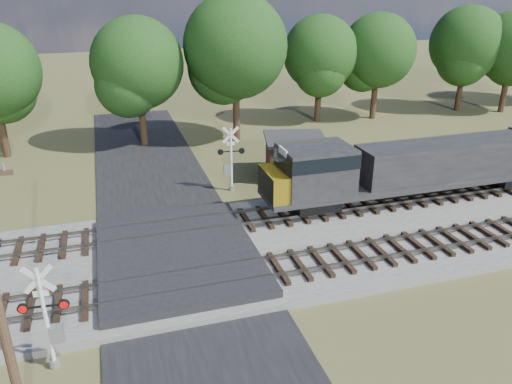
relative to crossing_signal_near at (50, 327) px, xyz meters
name	(u,v)px	position (x,y,z in m)	size (l,w,h in m)	color
ground	(180,267)	(4.89, 5.09, -1.63)	(160.00, 160.00, 0.00)	brown
ballast_bed	(372,229)	(14.89, 5.59, -1.48)	(140.00, 10.00, 0.30)	gray
road	(180,266)	(4.89, 5.09, -1.59)	(7.00, 60.00, 0.08)	black
crossing_panel	(178,256)	(4.89, 5.59, -1.31)	(7.00, 9.00, 0.62)	#262628
track_near	(259,271)	(8.01, 3.09, -1.21)	(140.00, 2.60, 0.33)	black
track_far	(230,222)	(8.01, 8.09, -1.21)	(140.00, 2.60, 0.33)	black
crossing_signal_near	(50,327)	(0.00, 0.00, 0.00)	(1.58, 0.36, 3.91)	silver
crossing_signal_far	(230,164)	(9.31, 13.14, 0.06)	(1.64, 0.38, 4.06)	silver
equipment_shed	(295,156)	(13.98, 14.38, -0.29)	(4.67, 4.67, 2.64)	#492E1F
treeline	(198,52)	(9.91, 25.33, 5.18)	(79.15, 11.78, 11.35)	black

